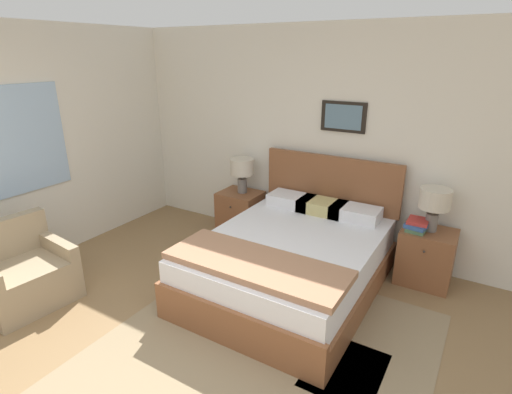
{
  "coord_description": "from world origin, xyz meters",
  "views": [
    {
      "loc": [
        1.75,
        -1.05,
        2.28
      ],
      "look_at": [
        0.03,
        1.8,
        1.07
      ],
      "focal_mm": 28.0,
      "sensor_mm": 36.0,
      "label": 1
    }
  ],
  "objects": [
    {
      "name": "wall_back",
      "position": [
        0.0,
        3.3,
        1.3
      ],
      "size": [
        7.44,
        0.09,
        2.6
      ],
      "color": "silver",
      "rests_on": "ground_plane"
    },
    {
      "name": "wall_left",
      "position": [
        -2.55,
        1.6,
        1.3
      ],
      "size": [
        0.08,
        5.67,
        2.6
      ],
      "color": "silver",
      "rests_on": "ground_plane"
    },
    {
      "name": "area_rug_main",
      "position": [
        0.27,
        0.8,
        0.0
      ],
      "size": [
        2.17,
        1.8,
        0.01
      ],
      "color": "#897556",
      "rests_on": "ground_plane"
    },
    {
      "name": "area_rug_bedside",
      "position": [
        1.26,
        1.76,
        0.0
      ],
      "size": [
        0.88,
        1.47,
        0.01
      ],
      "color": "#897556",
      "rests_on": "ground_plane"
    },
    {
      "name": "bed",
      "position": [
        0.21,
        2.19,
        0.32
      ],
      "size": [
        1.62,
        2.11,
        1.17
      ],
      "color": "brown",
      "rests_on": "ground_plane"
    },
    {
      "name": "armchair",
      "position": [
        -1.88,
        0.65,
        0.27
      ],
      "size": [
        0.77,
        0.84,
        0.79
      ],
      "rotation": [
        0.0,
        0.0,
        -1.67
      ],
      "color": "#998466",
      "rests_on": "ground_plane"
    },
    {
      "name": "nightstand_near_window",
      "position": [
        -0.94,
        3.0,
        0.29
      ],
      "size": [
        0.53,
        0.46,
        0.58
      ],
      "color": "brown",
      "rests_on": "ground_plane"
    },
    {
      "name": "nightstand_by_door",
      "position": [
        1.35,
        3.0,
        0.29
      ],
      "size": [
        0.53,
        0.46,
        0.58
      ],
      "color": "brown",
      "rests_on": "ground_plane"
    },
    {
      "name": "table_lamp_near_window",
      "position": [
        -0.92,
        3.02,
        0.89
      ],
      "size": [
        0.3,
        0.3,
        0.45
      ],
      "color": "slate",
      "rests_on": "nightstand_near_window"
    },
    {
      "name": "table_lamp_by_door",
      "position": [
        1.35,
        3.02,
        0.89
      ],
      "size": [
        0.3,
        0.3,
        0.45
      ],
      "color": "slate",
      "rests_on": "nightstand_by_door"
    },
    {
      "name": "book_thick_bottom",
      "position": [
        1.24,
        2.96,
        0.6
      ],
      "size": [
        0.2,
        0.26,
        0.04
      ],
      "rotation": [
        0.0,
        0.0,
        -0.09
      ],
      "color": "#4C7551",
      "rests_on": "nightstand_by_door"
    },
    {
      "name": "book_hardcover_middle",
      "position": [
        1.24,
        2.96,
        0.64
      ],
      "size": [
        0.24,
        0.3,
        0.04
      ],
      "rotation": [
        0.0,
        0.0,
        -0.16
      ],
      "color": "#335693",
      "rests_on": "book_thick_bottom"
    },
    {
      "name": "book_novel_upper",
      "position": [
        1.24,
        2.96,
        0.68
      ],
      "size": [
        0.2,
        0.22,
        0.03
      ],
      "rotation": [
        0.0,
        0.0,
        0.02
      ],
      "color": "#B7332D",
      "rests_on": "book_hardcover_middle"
    }
  ]
}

